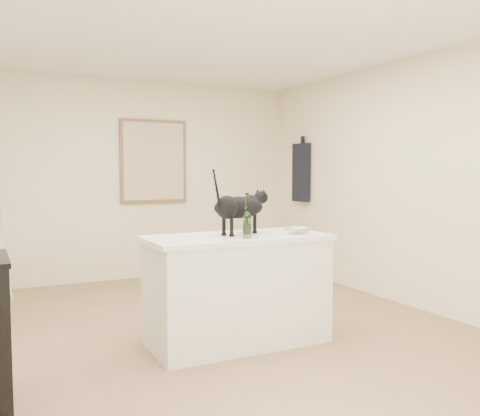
{
  "coord_description": "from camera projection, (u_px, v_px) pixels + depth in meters",
  "views": [
    {
      "loc": [
        -1.78,
        -4.02,
        1.44
      ],
      "look_at": [
        0.15,
        -0.15,
        1.12
      ],
      "focal_mm": 39.08,
      "sensor_mm": 36.0,
      "label": 1
    }
  ],
  "objects": [
    {
      "name": "ceiling",
      "position": [
        216.0,
        28.0,
        4.29
      ],
      "size": [
        5.5,
        5.5,
        0.0
      ],
      "primitive_type": "plane",
      "rotation": [
        3.14,
        0.0,
        0.0
      ],
      "color": "white",
      "rests_on": "ground"
    },
    {
      "name": "wine_bottle",
      "position": [
        247.0,
        218.0,
        4.1
      ],
      "size": [
        0.08,
        0.08,
        0.31
      ],
      "primitive_type": "cylinder",
      "rotation": [
        0.0,
        0.0,
        -0.18
      ],
      "color": "#275F26",
      "rests_on": "island_top"
    },
    {
      "name": "glass_bowl",
      "position": [
        298.0,
        231.0,
        4.37
      ],
      "size": [
        0.23,
        0.23,
        0.05
      ],
      "primitive_type": "imported",
      "rotation": [
        0.0,
        0.0,
        -0.06
      ],
      "color": "white",
      "rests_on": "island_top"
    },
    {
      "name": "wall_back",
      "position": [
        131.0,
        180.0,
        6.84
      ],
      "size": [
        4.5,
        0.0,
        4.5
      ],
      "primitive_type": "plane",
      "rotation": [
        1.57,
        0.0,
        0.0
      ],
      "color": "beige",
      "rests_on": "ground"
    },
    {
      "name": "wall_right",
      "position": [
        415.0,
        183.0,
        5.39
      ],
      "size": [
        0.0,
        5.5,
        5.5
      ],
      "primitive_type": "plane",
      "rotation": [
        1.57,
        0.0,
        -1.57
      ],
      "color": "beige",
      "rests_on": "ground"
    },
    {
      "name": "floor",
      "position": [
        217.0,
        337.0,
        4.48
      ],
      "size": [
        5.5,
        5.5,
        0.0
      ],
      "primitive_type": "plane",
      "color": "#966C50",
      "rests_on": "ground"
    },
    {
      "name": "island_base",
      "position": [
        237.0,
        292.0,
        4.32
      ],
      "size": [
        1.44,
        0.67,
        0.86
      ],
      "primitive_type": "cube",
      "color": "white",
      "rests_on": "floor"
    },
    {
      "name": "black_cat",
      "position": [
        239.0,
        210.0,
        4.32
      ],
      "size": [
        0.6,
        0.37,
        0.4
      ],
      "primitive_type": null,
      "rotation": [
        0.0,
        0.0,
        0.38
      ],
      "color": "black",
      "rests_on": "island_top"
    },
    {
      "name": "artwork_canvas",
      "position": [
        154.0,
        161.0,
        6.92
      ],
      "size": [
        0.82,
        0.0,
        1.02
      ],
      "primitive_type": "cube",
      "color": "beige",
      "rests_on": "wall_back"
    },
    {
      "name": "island_top",
      "position": [
        237.0,
        238.0,
        4.29
      ],
      "size": [
        1.5,
        0.7,
        0.04
      ],
      "primitive_type": "cube",
      "color": "white",
      "rests_on": "island_base"
    },
    {
      "name": "hanging_garment",
      "position": [
        301.0,
        173.0,
        7.19
      ],
      "size": [
        0.08,
        0.34,
        0.8
      ],
      "primitive_type": "cube",
      "color": "black",
      "rests_on": "wall_right"
    },
    {
      "name": "artwork_frame",
      "position": [
        154.0,
        161.0,
        6.93
      ],
      "size": [
        0.9,
        0.03,
        1.1
      ],
      "primitive_type": "cube",
      "color": "brown",
      "rests_on": "wall_back"
    }
  ]
}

